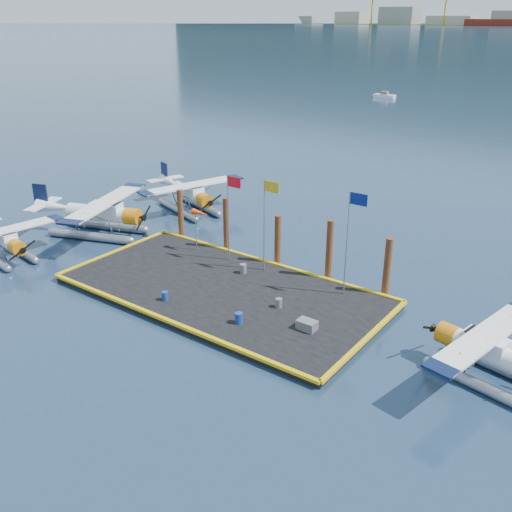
# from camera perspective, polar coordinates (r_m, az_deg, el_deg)

# --- Properties ---
(ground) EXTENTS (4000.00, 4000.00, 0.00)m
(ground) POSITION_cam_1_polar(r_m,az_deg,el_deg) (36.00, -3.38, -3.79)
(ground) COLOR #162A44
(ground) RESTS_ON ground
(dock) EXTENTS (20.00, 10.00, 0.40)m
(dock) POSITION_cam_1_polar(r_m,az_deg,el_deg) (35.91, -3.38, -3.50)
(dock) COLOR black
(dock) RESTS_ON ground
(dock_bumpers) EXTENTS (20.25, 10.25, 0.18)m
(dock_bumpers) POSITION_cam_1_polar(r_m,az_deg,el_deg) (35.78, -3.40, -3.09)
(dock_bumpers) COLOR gold
(dock_bumpers) RESTS_ON dock
(seaplane_a) EXTENTS (7.79, 8.56, 3.03)m
(seaplane_a) POSITION_cam_1_polar(r_m,az_deg,el_deg) (44.30, -23.86, 1.34)
(seaplane_a) COLOR gray
(seaplane_a) RESTS_ON ground
(seaplane_b) EXTENTS (9.91, 10.53, 3.79)m
(seaplane_b) POSITION_cam_1_polar(r_m,az_deg,el_deg) (46.36, -15.18, 3.91)
(seaplane_b) COLOR gray
(seaplane_b) RESTS_ON ground
(seaplane_c) EXTENTS (9.08, 9.69, 3.47)m
(seaplane_c) POSITION_cam_1_polar(r_m,az_deg,el_deg) (50.68, -6.57, 6.04)
(seaplane_c) COLOR gray
(seaplane_c) RESTS_ON ground
(seaplane_d) EXTENTS (8.32, 9.07, 3.21)m
(seaplane_d) POSITION_cam_1_polar(r_m,az_deg,el_deg) (29.42, 22.45, -9.20)
(seaplane_d) COLOR gray
(seaplane_d) RESTS_ON ground
(drum_1) EXTENTS (0.45, 0.45, 0.64)m
(drum_1) POSITION_cam_1_polar(r_m,az_deg,el_deg) (31.74, -1.72, -6.22)
(drum_1) COLOR navy
(drum_1) RESTS_ON dock
(drum_2) EXTENTS (0.39, 0.39, 0.56)m
(drum_2) POSITION_cam_1_polar(r_m,az_deg,el_deg) (33.41, 2.29, -4.71)
(drum_2) COLOR #59595E
(drum_2) RESTS_ON dock
(drum_3) EXTENTS (0.40, 0.40, 0.56)m
(drum_3) POSITION_cam_1_polar(r_m,az_deg,el_deg) (34.60, -9.09, -3.97)
(drum_3) COLOR navy
(drum_3) RESTS_ON dock
(drum_5) EXTENTS (0.45, 0.45, 0.63)m
(drum_5) POSITION_cam_1_polar(r_m,az_deg,el_deg) (37.66, -1.29, -1.27)
(drum_5) COLOR #59595E
(drum_5) RESTS_ON dock
(crate) EXTENTS (1.06, 0.70, 0.53)m
(crate) POSITION_cam_1_polar(r_m,az_deg,el_deg) (31.30, 5.12, -6.87)
(crate) COLOR #59595E
(crate) RESTS_ON dock
(flagpole_red) EXTENTS (1.14, 0.08, 6.00)m
(flagpole_red) POSITION_cam_1_polar(r_m,az_deg,el_deg) (38.39, -2.58, 5.08)
(flagpole_red) COLOR gray
(flagpole_red) RESTS_ON dock
(flagpole_yellow) EXTENTS (1.14, 0.08, 6.20)m
(flagpole_yellow) POSITION_cam_1_polar(r_m,az_deg,el_deg) (36.64, 1.09, 4.40)
(flagpole_yellow) COLOR gray
(flagpole_yellow) RESTS_ON dock
(flagpole_blue) EXTENTS (1.14, 0.08, 6.50)m
(flagpole_blue) POSITION_cam_1_polar(r_m,az_deg,el_deg) (33.70, 9.46, 2.69)
(flagpole_blue) COLOR gray
(flagpole_blue) RESTS_ON dock
(windsock) EXTENTS (1.40, 0.44, 3.12)m
(windsock) POSITION_cam_1_polar(r_m,az_deg,el_deg) (40.44, -5.59, 4.20)
(windsock) COLOR gray
(windsock) RESTS_ON dock
(piling_0) EXTENTS (0.44, 0.44, 4.00)m
(piling_0) POSITION_cam_1_polar(r_m,az_deg,el_deg) (44.19, -7.54, 4.08)
(piling_0) COLOR #411D12
(piling_0) RESTS_ON ground
(piling_1) EXTENTS (0.44, 0.44, 4.20)m
(piling_1) POSITION_cam_1_polar(r_m,az_deg,el_deg) (41.33, -2.99, 3.04)
(piling_1) COLOR #411D12
(piling_1) RESTS_ON ground
(piling_2) EXTENTS (0.44, 0.44, 3.80)m
(piling_2) POSITION_cam_1_polar(r_m,az_deg,el_deg) (38.89, 2.18, 1.42)
(piling_2) COLOR #411D12
(piling_2) RESTS_ON ground
(piling_3) EXTENTS (0.44, 0.44, 4.30)m
(piling_3) POSITION_cam_1_polar(r_m,az_deg,el_deg) (36.88, 7.33, 0.41)
(piling_3) COLOR #411D12
(piling_3) RESTS_ON ground
(piling_4) EXTENTS (0.44, 0.44, 4.00)m
(piling_4) POSITION_cam_1_polar(r_m,az_deg,el_deg) (35.37, 12.96, -1.29)
(piling_4) COLOR #411D12
(piling_4) RESTS_ON ground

